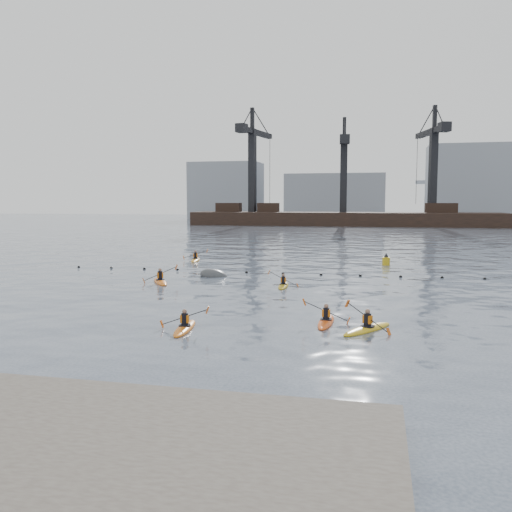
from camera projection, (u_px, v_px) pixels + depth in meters
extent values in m
plane|color=#384251|center=(160.00, 347.00, 21.32)|extent=(400.00, 400.00, 0.00)
cube|color=#4C443D|center=(9.00, 449.00, 12.58)|extent=(18.00, 7.00, 1.00)
sphere|color=black|center=(79.00, 267.00, 46.88)|extent=(0.24, 0.24, 0.24)
sphere|color=black|center=(111.00, 268.00, 46.38)|extent=(0.24, 0.24, 0.24)
sphere|color=black|center=(144.00, 269.00, 45.80)|extent=(0.24, 0.24, 0.24)
sphere|color=black|center=(178.00, 270.00, 45.11)|extent=(0.24, 0.24, 0.24)
sphere|color=black|center=(211.00, 271.00, 44.32)|extent=(0.24, 0.24, 0.24)
sphere|color=black|center=(247.00, 272.00, 43.50)|extent=(0.24, 0.24, 0.24)
sphere|color=black|center=(283.00, 274.00, 42.71)|extent=(0.24, 0.24, 0.24)
sphere|color=black|center=(321.00, 275.00, 42.02)|extent=(0.24, 0.24, 0.24)
sphere|color=black|center=(360.00, 276.00, 41.45)|extent=(0.24, 0.24, 0.24)
sphere|color=black|center=(401.00, 277.00, 40.95)|extent=(0.24, 0.24, 0.24)
sphere|color=black|center=(442.00, 278.00, 40.44)|extent=(0.24, 0.24, 0.24)
sphere|color=black|center=(485.00, 279.00, 39.86)|extent=(0.24, 0.24, 0.24)
cube|color=black|center=(343.00, 222.00, 127.95)|extent=(72.00, 12.00, 4.50)
cube|color=black|center=(229.00, 207.00, 133.78)|extent=(6.00, 3.00, 2.20)
cube|color=black|center=(268.00, 207.00, 131.58)|extent=(5.00, 3.00, 2.20)
cube|color=black|center=(441.00, 208.00, 122.77)|extent=(7.00, 3.00, 2.20)
cube|color=black|center=(252.00, 171.00, 131.56)|extent=(1.85, 1.85, 20.00)
cube|color=black|center=(257.00, 133.00, 133.08)|extent=(4.31, 17.93, 1.20)
cube|color=black|center=(242.00, 128.00, 124.83)|extent=(2.62, 2.94, 2.00)
cube|color=black|center=(252.00, 118.00, 130.29)|extent=(0.93, 0.93, 5.00)
cube|color=black|center=(344.00, 176.00, 126.87)|extent=(1.73, 1.73, 17.00)
cube|color=black|center=(344.00, 143.00, 128.29)|extent=(2.50, 15.05, 1.20)
cube|color=black|center=(345.00, 139.00, 120.89)|extent=(2.42, 2.78, 2.00)
cube|color=black|center=(344.00, 128.00, 125.75)|extent=(0.87, 0.87, 5.00)
cube|color=black|center=(433.00, 171.00, 122.37)|extent=(1.96, 1.96, 19.00)
cube|color=black|center=(430.00, 132.00, 124.00)|extent=(5.56, 16.73, 1.20)
cube|color=black|center=(444.00, 127.00, 115.55)|extent=(2.80, 3.08, 2.00)
cube|color=black|center=(435.00, 116.00, 121.15)|extent=(0.98, 0.98, 5.00)
cube|color=gray|center=(226.00, 191.00, 174.74)|extent=(22.00, 14.00, 18.00)
cube|color=gray|center=(335.00, 197.00, 167.24)|extent=(30.00, 14.00, 14.00)
cube|color=gray|center=(473.00, 183.00, 158.04)|extent=(26.00, 14.00, 22.00)
cylinder|color=gray|center=(447.00, 188.00, 178.64)|extent=(1.60, 1.60, 20.00)
ellipsoid|color=orange|center=(185.00, 328.00, 24.30)|extent=(1.05, 3.34, 0.33)
cylinder|color=black|center=(185.00, 326.00, 24.29)|extent=(0.69, 0.69, 0.06)
cylinder|color=black|center=(185.00, 319.00, 24.26)|extent=(0.31, 0.31, 0.53)
cube|color=#D4660B|center=(185.00, 319.00, 24.26)|extent=(0.39, 0.27, 0.35)
sphere|color=#8C6651|center=(185.00, 311.00, 24.22)|extent=(0.22, 0.22, 0.22)
cylinder|color=black|center=(185.00, 317.00, 24.25)|extent=(2.13, 0.30, 0.78)
cube|color=#D85914|center=(162.00, 324.00, 24.39)|extent=(0.18, 0.16, 0.35)
cube|color=#D85914|center=(208.00, 310.00, 24.11)|extent=(0.18, 0.16, 0.35)
ellipsoid|color=gold|center=(367.00, 329.00, 24.10)|extent=(2.46, 3.27, 0.35)
cylinder|color=black|center=(367.00, 326.00, 24.09)|extent=(0.90, 0.90, 0.06)
cylinder|color=black|center=(367.00, 320.00, 24.06)|extent=(0.32, 0.32, 0.56)
cube|color=#D4660B|center=(367.00, 319.00, 24.06)|extent=(0.45, 0.41, 0.37)
sphere|color=#8C6651|center=(368.00, 311.00, 24.02)|extent=(0.23, 0.23, 0.23)
cylinder|color=black|center=(368.00, 317.00, 24.05)|extent=(1.83, 1.21, 1.06)
cube|color=#D85914|center=(347.00, 303.00, 24.79)|extent=(0.26, 0.24, 0.35)
cube|color=#D85914|center=(389.00, 332.00, 23.31)|extent=(0.26, 0.24, 0.35)
ellipsoid|color=orange|center=(160.00, 282.00, 38.29)|extent=(2.50, 3.47, 0.36)
cylinder|color=black|center=(160.00, 280.00, 38.27)|extent=(0.93, 0.93, 0.07)
cylinder|color=black|center=(160.00, 275.00, 38.24)|extent=(0.34, 0.34, 0.59)
cube|color=#D4660B|center=(160.00, 275.00, 38.24)|extent=(0.48, 0.42, 0.38)
sphere|color=#8C6651|center=(160.00, 270.00, 38.20)|extent=(0.24, 0.24, 0.24)
cylinder|color=black|center=(160.00, 274.00, 38.23)|extent=(2.01, 1.24, 0.96)
cube|color=#D85914|center=(144.00, 281.00, 37.91)|extent=(0.25, 0.24, 0.38)
cube|color=#D85914|center=(176.00, 267.00, 38.55)|extent=(0.25, 0.24, 0.38)
ellipsoid|color=gold|center=(283.00, 286.00, 36.49)|extent=(0.83, 3.10, 0.31)
cylinder|color=black|center=(283.00, 284.00, 36.47)|extent=(0.61, 0.61, 0.06)
cylinder|color=black|center=(283.00, 280.00, 36.45)|extent=(0.29, 0.29, 0.50)
cube|color=#D4660B|center=(283.00, 280.00, 36.44)|extent=(0.36, 0.23, 0.33)
sphere|color=#8C6651|center=(283.00, 275.00, 36.41)|extent=(0.20, 0.20, 0.20)
cylinder|color=black|center=(283.00, 279.00, 36.44)|extent=(1.90, 0.17, 0.96)
cube|color=#D85914|center=(269.00, 272.00, 36.54)|extent=(0.20, 0.15, 0.31)
cube|color=#D85914|center=(298.00, 285.00, 36.33)|extent=(0.20, 0.15, 0.31)
ellipsoid|color=#E25115|center=(326.00, 322.00, 25.56)|extent=(0.76, 3.30, 0.33)
cylinder|color=black|center=(326.00, 319.00, 25.55)|extent=(0.63, 0.63, 0.06)
cylinder|color=black|center=(326.00, 313.00, 25.52)|extent=(0.31, 0.31, 0.53)
cube|color=#D4660B|center=(326.00, 313.00, 25.51)|extent=(0.38, 0.24, 0.35)
sphere|color=#8C6651|center=(326.00, 306.00, 25.48)|extent=(0.22, 0.22, 0.22)
cylinder|color=black|center=(326.00, 311.00, 25.51)|extent=(2.10, 0.10, 0.88)
cube|color=#D85914|center=(348.00, 321.00, 25.29)|extent=(0.18, 0.15, 0.34)
cube|color=#D85914|center=(304.00, 302.00, 25.73)|extent=(0.18, 0.15, 0.34)
ellipsoid|color=orange|center=(196.00, 260.00, 52.37)|extent=(1.41, 3.64, 0.36)
cylinder|color=black|center=(195.00, 259.00, 52.35)|extent=(0.79, 0.79, 0.07)
cylinder|color=black|center=(195.00, 255.00, 52.32)|extent=(0.33, 0.33, 0.58)
cube|color=#D4660B|center=(195.00, 255.00, 52.32)|extent=(0.44, 0.32, 0.38)
sphere|color=#8C6651|center=(195.00, 251.00, 52.28)|extent=(0.23, 0.23, 0.23)
cylinder|color=black|center=(195.00, 254.00, 52.31)|extent=(2.33, 0.51, 0.74)
cube|color=#D85914|center=(184.00, 258.00, 52.37)|extent=(0.19, 0.19, 0.38)
cube|color=#D85914|center=(207.00, 251.00, 52.25)|extent=(0.19, 0.19, 0.38)
ellipsoid|color=#3E4144|center=(214.00, 276.00, 41.44)|extent=(2.59, 1.73, 1.54)
cylinder|color=gold|center=(386.00, 262.00, 48.63)|extent=(0.68, 0.68, 0.88)
cone|color=black|center=(386.00, 255.00, 48.57)|extent=(0.43, 0.43, 0.34)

